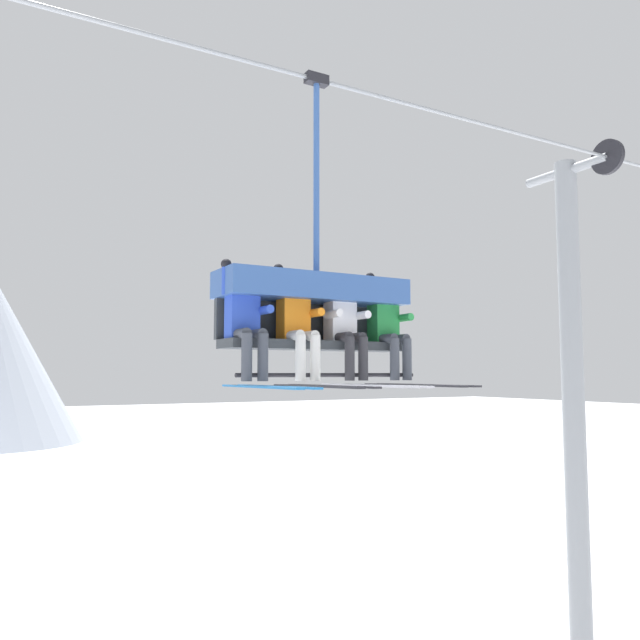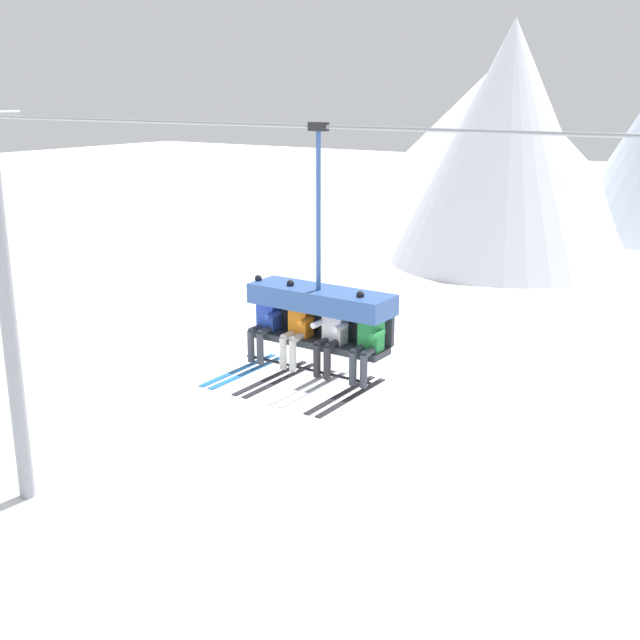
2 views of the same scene
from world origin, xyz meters
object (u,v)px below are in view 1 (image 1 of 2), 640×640
object	(u,v)px
lift_tower_far	(574,410)
chairlift_chair	(313,299)
skier_green	(389,327)
skier_orange	(298,323)
skier_white	(346,327)
skier_blue	(246,321)

from	to	relation	value
lift_tower_far	chairlift_chair	bearing A→B (deg)	-172.37
chairlift_chair	skier_green	xyz separation A→B (m)	(0.91, -0.21, -0.30)
skier_orange	skier_white	distance (m)	0.61
skier_white	skier_green	xyz separation A→B (m)	(0.60, 0.01, 0.02)
lift_tower_far	skier_blue	xyz separation A→B (m)	(-6.21, -0.92, 1.14)
lift_tower_far	skier_blue	distance (m)	6.38
skier_blue	skier_green	xyz separation A→B (m)	(1.82, 0.00, 0.00)
lift_tower_far	chairlift_chair	xyz separation A→B (m)	(-5.30, -0.71, 1.44)
skier_orange	skier_white	bearing A→B (deg)	-0.64
lift_tower_far	skier_green	xyz separation A→B (m)	(-4.39, -0.92, 1.14)
chairlift_chair	skier_white	bearing A→B (deg)	-36.07
chairlift_chair	skier_white	distance (m)	0.49
skier_blue	skier_green	size ratio (longest dim) A/B	1.00
skier_orange	skier_green	bearing A→B (deg)	0.00
lift_tower_far	skier_blue	bearing A→B (deg)	-171.54
skier_blue	skier_green	distance (m)	1.82
lift_tower_far	skier_orange	distance (m)	5.79
skier_orange	skier_blue	bearing A→B (deg)	180.00
skier_orange	chairlift_chair	bearing A→B (deg)	34.92
chairlift_chair	skier_orange	size ratio (longest dim) A/B	2.07
chairlift_chair	skier_white	size ratio (longest dim) A/B	2.07
lift_tower_far	skier_green	world-z (taller)	lift_tower_far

